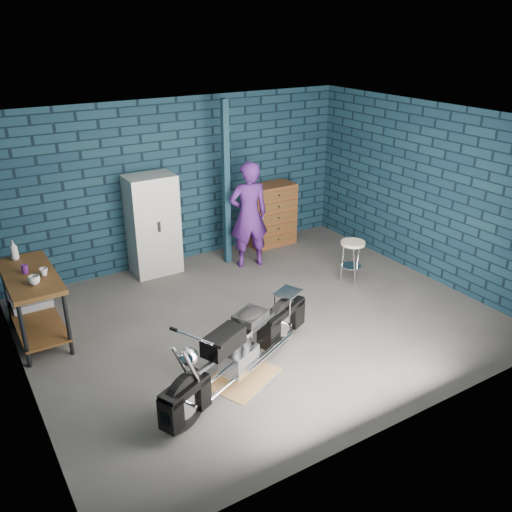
{
  "coord_description": "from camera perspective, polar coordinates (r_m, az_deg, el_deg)",
  "views": [
    {
      "loc": [
        -3.44,
        -5.48,
        3.8
      ],
      "look_at": [
        0.1,
        0.3,
        0.82
      ],
      "focal_mm": 38.0,
      "sensor_mm": 36.0,
      "label": 1
    }
  ],
  "objects": [
    {
      "name": "cup_a",
      "position": [
        6.93,
        -22.32,
        -2.36
      ],
      "size": [
        0.18,
        0.18,
        0.11
      ],
      "primitive_type": "imported",
      "rotation": [
        0.0,
        0.0,
        -0.38
      ],
      "color": "beige",
      "rests_on": "workbench"
    },
    {
      "name": "room_walls",
      "position": [
        7.2,
        -1.77,
        8.43
      ],
      "size": [
        6.02,
        5.01,
        2.71
      ],
      "color": "#0F2534",
      "rests_on": "ground"
    },
    {
      "name": "person",
      "position": [
        8.79,
        -0.77,
        4.34
      ],
      "size": [
        0.72,
        0.55,
        1.77
      ],
      "primitive_type": "imported",
      "rotation": [
        0.0,
        0.0,
        2.92
      ],
      "color": "#441B68",
      "rests_on": "ground"
    },
    {
      "name": "storage_bin",
      "position": [
        8.03,
        -22.42,
        -5.23
      ],
      "size": [
        0.51,
        0.36,
        0.32
      ],
      "primitive_type": "cube",
      "color": "gray",
      "rests_on": "ground"
    },
    {
      "name": "ground",
      "position": [
        7.51,
        0.53,
        -6.7
      ],
      "size": [
        6.0,
        6.0,
        0.0
      ],
      "primitive_type": "plane",
      "color": "#524F4D",
      "rests_on": "ground"
    },
    {
      "name": "bottle",
      "position": [
        7.71,
        -24.13,
        0.59
      ],
      "size": [
        0.12,
        0.12,
        0.26
      ],
      "primitive_type": "imported",
      "rotation": [
        0.0,
        0.0,
        0.14
      ],
      "color": "gray",
      "rests_on": "workbench"
    },
    {
      "name": "cup_b",
      "position": [
        7.13,
        -21.45,
        -1.55
      ],
      "size": [
        0.11,
        0.11,
        0.09
      ],
      "primitive_type": "imported",
      "rotation": [
        0.0,
        0.0,
        0.1
      ],
      "color": "beige",
      "rests_on": "workbench"
    },
    {
      "name": "mug_purple",
      "position": [
        7.27,
        -23.16,
        -1.27
      ],
      "size": [
        0.1,
        0.1,
        0.11
      ],
      "primitive_type": "cylinder",
      "rotation": [
        0.0,
        0.0,
        -0.26
      ],
      "color": "#531A68",
      "rests_on": "workbench"
    },
    {
      "name": "drip_mat",
      "position": [
        6.41,
        -1.46,
        -12.62
      ],
      "size": [
        0.99,
        0.89,
        0.01
      ],
      "primitive_type": "cube",
      "rotation": [
        0.0,
        0.0,
        0.43
      ],
      "color": "brown",
      "rests_on": "ground"
    },
    {
      "name": "support_post",
      "position": [
        8.79,
        -3.16,
        7.48
      ],
      "size": [
        0.1,
        0.1,
        2.7
      ],
      "primitive_type": "cube",
      "color": "#122D3A",
      "rests_on": "ground"
    },
    {
      "name": "workbench",
      "position": [
        7.45,
        -22.21,
        -4.9
      ],
      "size": [
        0.6,
        1.4,
        0.91
      ],
      "primitive_type": "cube",
      "color": "brown",
      "rests_on": "ground"
    },
    {
      "name": "locker",
      "position": [
        8.74,
        -10.79,
        3.23
      ],
      "size": [
        0.75,
        0.54,
        1.61
      ],
      "primitive_type": "cube",
      "color": "beige",
      "rests_on": "ground"
    },
    {
      "name": "motorcycle",
      "position": [
        6.14,
        -1.51,
        -9.02
      ],
      "size": [
        2.24,
        1.46,
        0.96
      ],
      "primitive_type": null,
      "rotation": [
        0.0,
        0.0,
        0.43
      ],
      "color": "black",
      "rests_on": "ground"
    },
    {
      "name": "shop_stool",
      "position": [
        8.52,
        10.02,
        -0.62
      ],
      "size": [
        0.42,
        0.42,
        0.68
      ],
      "primitive_type": null,
      "rotation": [
        0.0,
        0.0,
        0.13
      ],
      "color": "beige",
      "rests_on": "ground"
    },
    {
      "name": "tool_chest",
      "position": [
        9.77,
        1.63,
        4.35
      ],
      "size": [
        0.84,
        0.47,
        1.12
      ],
      "primitive_type": "cube",
      "color": "brown",
      "rests_on": "ground"
    }
  ]
}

